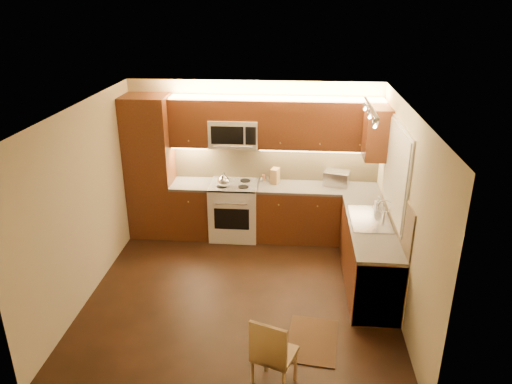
# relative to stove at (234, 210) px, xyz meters

# --- Properties ---
(floor) EXTENTS (4.00, 4.00, 0.01)m
(floor) POSITION_rel_stove_xyz_m (0.30, -1.68, -0.46)
(floor) COLOR black
(floor) RESTS_ON ground
(ceiling) EXTENTS (4.00, 4.00, 0.01)m
(ceiling) POSITION_rel_stove_xyz_m (0.30, -1.68, 2.04)
(ceiling) COLOR beige
(ceiling) RESTS_ON ground
(wall_back) EXTENTS (4.00, 0.01, 2.50)m
(wall_back) POSITION_rel_stove_xyz_m (0.30, 0.32, 0.79)
(wall_back) COLOR #BCAF8A
(wall_back) RESTS_ON ground
(wall_front) EXTENTS (4.00, 0.01, 2.50)m
(wall_front) POSITION_rel_stove_xyz_m (0.30, -3.67, 0.79)
(wall_front) COLOR #BCAF8A
(wall_front) RESTS_ON ground
(wall_left) EXTENTS (0.01, 4.00, 2.50)m
(wall_left) POSITION_rel_stove_xyz_m (-1.70, -1.68, 0.79)
(wall_left) COLOR #BCAF8A
(wall_left) RESTS_ON ground
(wall_right) EXTENTS (0.01, 4.00, 2.50)m
(wall_right) POSITION_rel_stove_xyz_m (2.30, -1.68, 0.79)
(wall_right) COLOR #BCAF8A
(wall_right) RESTS_ON ground
(pantry) EXTENTS (0.70, 0.60, 2.30)m
(pantry) POSITION_rel_stove_xyz_m (-1.35, 0.02, 0.69)
(pantry) COLOR #441B0E
(pantry) RESTS_ON floor
(base_cab_back_left) EXTENTS (0.62, 0.60, 0.86)m
(base_cab_back_left) POSITION_rel_stove_xyz_m (-0.69, 0.02, -0.03)
(base_cab_back_left) COLOR #441B0E
(base_cab_back_left) RESTS_ON floor
(counter_back_left) EXTENTS (0.62, 0.60, 0.04)m
(counter_back_left) POSITION_rel_stove_xyz_m (-0.69, 0.02, 0.42)
(counter_back_left) COLOR #3C3937
(counter_back_left) RESTS_ON base_cab_back_left
(base_cab_back_right) EXTENTS (1.92, 0.60, 0.86)m
(base_cab_back_right) POSITION_rel_stove_xyz_m (1.34, 0.02, -0.03)
(base_cab_back_right) COLOR #441B0E
(base_cab_back_right) RESTS_ON floor
(counter_back_right) EXTENTS (1.92, 0.60, 0.04)m
(counter_back_right) POSITION_rel_stove_xyz_m (1.34, 0.02, 0.42)
(counter_back_right) COLOR #3C3937
(counter_back_right) RESTS_ON base_cab_back_right
(base_cab_right) EXTENTS (0.60, 2.00, 0.86)m
(base_cab_right) POSITION_rel_stove_xyz_m (2.00, -1.28, -0.03)
(base_cab_right) COLOR #441B0E
(base_cab_right) RESTS_ON floor
(counter_right) EXTENTS (0.60, 2.00, 0.04)m
(counter_right) POSITION_rel_stove_xyz_m (2.00, -1.28, 0.42)
(counter_right) COLOR #3C3937
(counter_right) RESTS_ON base_cab_right
(dishwasher) EXTENTS (0.58, 0.60, 0.84)m
(dishwasher) POSITION_rel_stove_xyz_m (2.00, -1.98, -0.03)
(dishwasher) COLOR silver
(dishwasher) RESTS_ON floor
(backsplash_back) EXTENTS (3.30, 0.02, 0.60)m
(backsplash_back) POSITION_rel_stove_xyz_m (0.65, 0.31, 0.74)
(backsplash_back) COLOR tan
(backsplash_back) RESTS_ON wall_back
(backsplash_right) EXTENTS (0.02, 2.00, 0.60)m
(backsplash_right) POSITION_rel_stove_xyz_m (2.29, -1.28, 0.74)
(backsplash_right) COLOR tan
(backsplash_right) RESTS_ON wall_right
(upper_cab_back_left) EXTENTS (0.62, 0.35, 0.75)m
(upper_cab_back_left) POSITION_rel_stove_xyz_m (-0.69, 0.15, 1.42)
(upper_cab_back_left) COLOR #441B0E
(upper_cab_back_left) RESTS_ON wall_back
(upper_cab_back_right) EXTENTS (1.92, 0.35, 0.75)m
(upper_cab_back_right) POSITION_rel_stove_xyz_m (1.34, 0.15, 1.42)
(upper_cab_back_right) COLOR #441B0E
(upper_cab_back_right) RESTS_ON wall_back
(upper_cab_bridge) EXTENTS (0.76, 0.35, 0.31)m
(upper_cab_bridge) POSITION_rel_stove_xyz_m (0.00, 0.15, 1.63)
(upper_cab_bridge) COLOR #441B0E
(upper_cab_bridge) RESTS_ON wall_back
(upper_cab_right_corner) EXTENTS (0.35, 0.50, 0.75)m
(upper_cab_right_corner) POSITION_rel_stove_xyz_m (2.12, -0.28, 1.42)
(upper_cab_right_corner) COLOR #441B0E
(upper_cab_right_corner) RESTS_ON wall_right
(stove) EXTENTS (0.76, 0.65, 0.92)m
(stove) POSITION_rel_stove_xyz_m (0.00, 0.00, 0.00)
(stove) COLOR silver
(stove) RESTS_ON floor
(microwave) EXTENTS (0.76, 0.38, 0.44)m
(microwave) POSITION_rel_stove_xyz_m (0.00, 0.14, 1.26)
(microwave) COLOR silver
(microwave) RESTS_ON wall_back
(window_frame) EXTENTS (0.03, 1.44, 1.24)m
(window_frame) POSITION_rel_stove_xyz_m (2.29, -1.12, 1.14)
(window_frame) COLOR silver
(window_frame) RESTS_ON wall_right
(window_blinds) EXTENTS (0.02, 1.36, 1.16)m
(window_blinds) POSITION_rel_stove_xyz_m (2.27, -1.12, 1.14)
(window_blinds) COLOR silver
(window_blinds) RESTS_ON wall_right
(sink) EXTENTS (0.52, 0.86, 0.15)m
(sink) POSITION_rel_stove_xyz_m (2.00, -1.12, 0.52)
(sink) COLOR silver
(sink) RESTS_ON counter_right
(faucet) EXTENTS (0.20, 0.04, 0.30)m
(faucet) POSITION_rel_stove_xyz_m (2.18, -1.12, 0.59)
(faucet) COLOR silver
(faucet) RESTS_ON counter_right
(track_light_bar) EXTENTS (0.04, 1.20, 0.03)m
(track_light_bar) POSITION_rel_stove_xyz_m (1.85, -1.27, 2.00)
(track_light_bar) COLOR silver
(track_light_bar) RESTS_ON ceiling
(kettle) EXTENTS (0.22, 0.22, 0.23)m
(kettle) POSITION_rel_stove_xyz_m (-0.14, -0.14, 0.58)
(kettle) COLOR silver
(kettle) RESTS_ON stove
(toaster_oven) EXTENTS (0.45, 0.38, 0.23)m
(toaster_oven) POSITION_rel_stove_xyz_m (1.63, 0.13, 0.55)
(toaster_oven) COLOR silver
(toaster_oven) RESTS_ON counter_back_right
(knife_block) EXTENTS (0.15, 0.20, 0.24)m
(knife_block) POSITION_rel_stove_xyz_m (0.65, 0.14, 0.56)
(knife_block) COLOR #B0844F
(knife_block) RESTS_ON counter_back_right
(spice_jar_a) EXTENTS (0.06, 0.06, 0.09)m
(spice_jar_a) POSITION_rel_stove_xyz_m (0.44, 0.16, 0.48)
(spice_jar_a) COLOR silver
(spice_jar_a) RESTS_ON counter_back_right
(spice_jar_b) EXTENTS (0.05, 0.05, 0.09)m
(spice_jar_b) POSITION_rel_stove_xyz_m (0.61, 0.17, 0.48)
(spice_jar_b) COLOR brown
(spice_jar_b) RESTS_ON counter_back_right
(spice_jar_c) EXTENTS (0.05, 0.05, 0.10)m
(spice_jar_c) POSITION_rel_stove_xyz_m (0.53, 0.19, 0.49)
(spice_jar_c) COLOR silver
(spice_jar_c) RESTS_ON counter_back_right
(spice_jar_d) EXTENTS (0.06, 0.06, 0.10)m
(spice_jar_d) POSITION_rel_stove_xyz_m (0.46, 0.24, 0.49)
(spice_jar_d) COLOR #AE5F34
(spice_jar_d) RESTS_ON counter_back_right
(soap_bottle) EXTENTS (0.11, 0.11, 0.22)m
(soap_bottle) POSITION_rel_stove_xyz_m (2.14, -0.83, 0.55)
(soap_bottle) COLOR white
(soap_bottle) RESTS_ON counter_right
(rug) EXTENTS (0.66, 0.91, 0.01)m
(rug) POSITION_rel_stove_xyz_m (1.23, -2.58, -0.45)
(rug) COLOR black
(rug) RESTS_ON floor
(dining_chair) EXTENTS (0.49, 0.49, 0.87)m
(dining_chair) POSITION_rel_stove_xyz_m (0.82, -3.32, -0.02)
(dining_chair) COLOR #B0844F
(dining_chair) RESTS_ON floor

